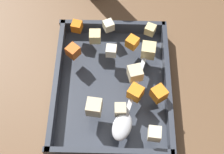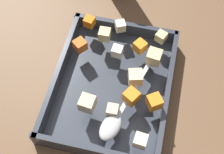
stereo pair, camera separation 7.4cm
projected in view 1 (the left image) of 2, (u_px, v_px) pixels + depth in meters
The scene contains 17 objects.
ground_plane at pixel (111, 87), 0.80m from camera, with size 4.00×4.00×0.00m, color brown.
baking_dish at pixel (112, 87), 0.79m from camera, with size 0.36×0.28×0.05m.
carrot_chunk_back_center at pixel (159, 94), 0.72m from camera, with size 0.03×0.03×0.03m, color orange.
carrot_chunk_near_right at pixel (73, 51), 0.78m from camera, with size 0.03×0.03×0.03m, color orange.
carrot_chunk_rim_edge at pixel (132, 42), 0.79m from camera, with size 0.03×0.03×0.03m, color orange.
carrot_chunk_far_right at pixel (77, 26), 0.82m from camera, with size 0.02×0.02×0.02m, color orange.
carrot_chunk_corner_se at pixel (136, 92), 0.72m from camera, with size 0.03×0.03×0.03m, color orange.
potato_chunk_center at pixel (148, 50), 0.77m from camera, with size 0.03×0.03×0.03m, color #E0CC89.
potato_chunk_corner_ne at pixel (108, 26), 0.82m from camera, with size 0.02×0.02×0.02m, color beige.
potato_chunk_near_spoon at pixel (95, 36), 0.80m from camera, with size 0.03×0.03×0.03m, color #E0CC89.
potato_chunk_front_center at pixel (94, 107), 0.70m from camera, with size 0.03×0.03×0.03m, color beige.
potato_chunk_far_left at pixel (150, 30), 0.81m from camera, with size 0.02×0.02×0.02m, color #E0CC89.
potato_chunk_mid_left at pixel (135, 73), 0.74m from camera, with size 0.03×0.03×0.03m, color beige.
potato_chunk_under_handle at pixel (120, 110), 0.70m from camera, with size 0.03×0.03×0.03m, color beige.
potato_chunk_corner_sw at pixel (154, 134), 0.67m from camera, with size 0.03×0.03×0.03m, color beige.
parsnip_chunk_corner_nw at pixel (112, 51), 0.78m from camera, with size 0.03×0.03×0.03m, color silver.
serving_spoon at pixel (124, 121), 0.69m from camera, with size 0.22×0.09×0.02m.
Camera 1 is at (0.38, 0.01, 0.71)m, focal length 50.98 mm.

